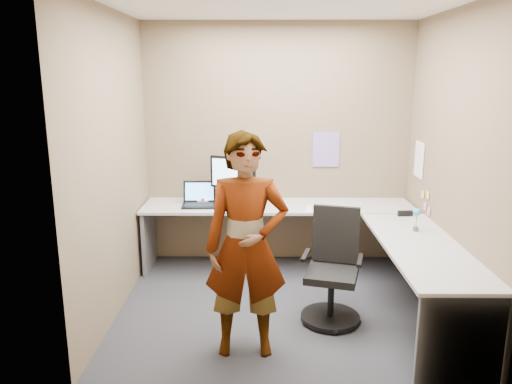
{
  "coord_description": "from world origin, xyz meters",
  "views": [
    {
      "loc": [
        -0.2,
        -4.33,
        2.15
      ],
      "look_at": [
        -0.24,
        0.25,
        1.05
      ],
      "focal_mm": 35.0,
      "sensor_mm": 36.0,
      "label": 1
    }
  ],
  "objects_px": {
    "desk": "(324,234)",
    "office_chair": "(332,276)",
    "monitor": "(233,175)",
    "person": "(246,246)"
  },
  "relations": [
    {
      "from": "monitor",
      "to": "office_chair",
      "type": "distance_m",
      "value": 1.59
    },
    {
      "from": "office_chair",
      "to": "person",
      "type": "relative_size",
      "value": 0.57
    },
    {
      "from": "monitor",
      "to": "person",
      "type": "height_order",
      "value": "person"
    },
    {
      "from": "office_chair",
      "to": "monitor",
      "type": "bearing_deg",
      "value": 145.49
    },
    {
      "from": "desk",
      "to": "monitor",
      "type": "xyz_separation_m",
      "value": [
        -0.92,
        0.49,
        0.49
      ]
    },
    {
      "from": "office_chair",
      "to": "person",
      "type": "bearing_deg",
      "value": -129.13
    },
    {
      "from": "desk",
      "to": "monitor",
      "type": "relative_size",
      "value": 6.04
    },
    {
      "from": "monitor",
      "to": "person",
      "type": "distance_m",
      "value": 1.65
    },
    {
      "from": "desk",
      "to": "office_chair",
      "type": "bearing_deg",
      "value": -89.53
    },
    {
      "from": "desk",
      "to": "person",
      "type": "relative_size",
      "value": 1.71
    }
  ]
}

